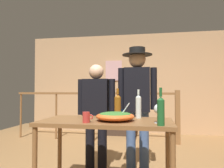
# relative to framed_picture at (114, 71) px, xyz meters

# --- Properties ---
(back_wall) EXTENTS (5.71, 0.10, 2.65)m
(back_wall) POSITION_rel_framed_picture_xyz_m (0.50, 0.06, -0.35)
(back_wall) COLOR tan
(back_wall) RESTS_ON ground_plane
(framed_picture) EXTENTS (0.45, 0.03, 0.55)m
(framed_picture) POSITION_rel_framed_picture_xyz_m (0.00, 0.00, 0.00)
(framed_picture) COLOR #C29495
(stair_railing) EXTENTS (3.74, 0.10, 1.14)m
(stair_railing) POSITION_rel_framed_picture_xyz_m (0.32, -1.03, -0.93)
(stair_railing) COLOR brown
(stair_railing) RESTS_ON ground_plane
(tv_console) EXTENTS (0.90, 0.40, 0.46)m
(tv_console) POSITION_rel_framed_picture_xyz_m (0.20, -0.29, -1.44)
(tv_console) COLOR #38281E
(tv_console) RESTS_ON ground_plane
(flat_screen_tv) EXTENTS (0.52, 0.12, 0.39)m
(flat_screen_tv) POSITION_rel_framed_picture_xyz_m (0.20, -0.32, -0.98)
(flat_screen_tv) COLOR black
(flat_screen_tv) RESTS_ON tv_console
(serving_table) EXTENTS (1.40, 0.67, 0.82)m
(serving_table) POSITION_rel_framed_picture_xyz_m (0.51, -3.46, -0.94)
(serving_table) COLOR brown
(serving_table) RESTS_ON ground_plane
(salad_bowl) EXTENTS (0.41, 0.41, 0.21)m
(salad_bowl) POSITION_rel_framed_picture_xyz_m (0.62, -3.49, -0.80)
(salad_bowl) COLOR #DB5B23
(salad_bowl) RESTS_ON serving_table
(wine_glass) EXTENTS (0.09, 0.09, 0.19)m
(wine_glass) POSITION_rel_framed_picture_xyz_m (1.06, -3.58, -0.72)
(wine_glass) COLOR silver
(wine_glass) RESTS_ON serving_table
(wine_bottle_amber) EXTENTS (0.08, 0.08, 0.34)m
(wine_bottle_amber) POSITION_rel_framed_picture_xyz_m (0.60, -3.19, -0.71)
(wine_bottle_amber) COLOR brown
(wine_bottle_amber) RESTS_ON serving_table
(wine_bottle_clear) EXTENTS (0.06, 0.06, 0.33)m
(wine_bottle_clear) POSITION_rel_framed_picture_xyz_m (0.85, -3.25, -0.71)
(wine_bottle_clear) COLOR silver
(wine_bottle_clear) RESTS_ON serving_table
(wine_bottle_green) EXTENTS (0.07, 0.07, 0.35)m
(wine_bottle_green) POSITION_rel_framed_picture_xyz_m (1.08, -3.72, -0.71)
(wine_bottle_green) COLOR #1E5628
(wine_bottle_green) RESTS_ON serving_table
(mug_red) EXTENTS (0.11, 0.07, 0.11)m
(mug_red) POSITION_rel_framed_picture_xyz_m (0.36, -3.67, -0.80)
(mug_red) COLOR #B7332D
(mug_red) RESTS_ON serving_table
(person_standing_left) EXTENTS (0.55, 0.22, 1.51)m
(person_standing_left) POSITION_rel_framed_picture_xyz_m (0.22, -2.76, -0.80)
(person_standing_left) COLOR black
(person_standing_left) RESTS_ON ground_plane
(person_standing_right) EXTENTS (0.54, 0.42, 1.73)m
(person_standing_right) POSITION_rel_framed_picture_xyz_m (0.80, -2.76, -0.64)
(person_standing_right) COLOR #3D5684
(person_standing_right) RESTS_ON ground_plane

